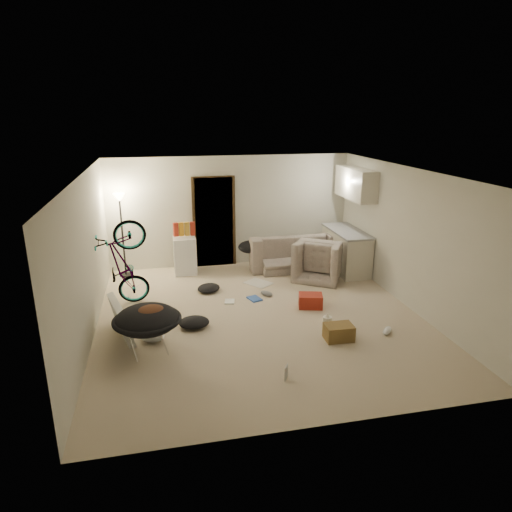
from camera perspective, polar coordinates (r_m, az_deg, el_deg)
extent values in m
cube|color=beige|center=(8.06, 0.45, -7.61)|extent=(5.50, 6.00, 0.02)
cube|color=white|center=(7.35, 0.50, 10.46)|extent=(5.50, 6.00, 0.02)
cube|color=beige|center=(10.48, -3.15, 5.62)|extent=(5.50, 0.02, 2.50)
cube|color=beige|center=(4.91, 8.27, -8.88)|extent=(5.50, 0.02, 2.50)
cube|color=beige|center=(7.53, -20.49, -0.33)|extent=(0.02, 6.00, 2.50)
cube|color=beige|center=(8.62, 18.69, 2.06)|extent=(0.02, 6.00, 2.50)
cube|color=black|center=(10.44, -5.27, 4.23)|extent=(0.85, 0.10, 2.04)
cube|color=#342412|center=(10.41, -5.25, 4.19)|extent=(0.97, 0.04, 2.10)
cylinder|color=black|center=(10.37, -15.92, -2.27)|extent=(0.28, 0.28, 0.03)
cylinder|color=black|center=(10.13, -16.31, 2.17)|extent=(0.04, 0.04, 1.70)
cone|color=#FFE0A5|center=(9.94, -16.74, 7.01)|extent=(0.24, 0.24, 0.18)
cube|color=beige|center=(10.40, 11.17, 0.61)|extent=(0.60, 1.50, 0.88)
cube|color=gray|center=(10.28, 11.33, 3.06)|extent=(0.64, 1.54, 0.04)
cube|color=beige|center=(10.13, 12.37, 8.85)|extent=(0.38, 1.40, 0.65)
imported|color=#3C443C|center=(10.47, 4.43, 0.15)|extent=(1.99, 0.79, 0.58)
imported|color=#3C443C|center=(9.90, 8.11, -0.88)|extent=(1.27, 1.24, 0.63)
imported|color=black|center=(8.66, -16.07, -3.28)|extent=(1.72, 0.85, 0.96)
imported|color=maroon|center=(6.29, 3.63, -15.34)|extent=(0.24, 0.23, 0.02)
cube|color=white|center=(10.14, -8.86, 0.08)|extent=(0.48, 0.48, 0.81)
cube|color=maroon|center=(9.97, -10.00, 3.27)|extent=(0.12, 0.10, 0.30)
cube|color=orange|center=(9.97, -9.31, 3.32)|extent=(0.11, 0.09, 0.30)
cube|color=gold|center=(9.98, -8.62, 3.36)|extent=(0.11, 0.08, 0.30)
cube|color=maroon|center=(9.99, -7.93, 3.40)|extent=(0.11, 0.08, 0.30)
cylinder|color=silver|center=(7.04, -13.30, -9.84)|extent=(0.67, 0.67, 0.47)
ellipsoid|color=black|center=(6.92, -13.46, -7.73)|extent=(0.94, 0.94, 0.39)
torus|color=black|center=(6.92, -13.46, -7.73)|extent=(1.01, 1.01, 0.07)
ellipsoid|color=#4E2B1B|center=(6.85, -13.11, -6.98)|extent=(0.61, 0.58, 0.22)
ellipsoid|color=black|center=(10.18, -0.68, 1.16)|extent=(0.59, 0.50, 0.28)
cube|color=silver|center=(7.54, -16.52, -7.61)|extent=(0.46, 0.95, 0.62)
cube|color=brown|center=(7.36, 10.30, -9.35)|extent=(0.44, 0.32, 0.25)
cube|color=maroon|center=(8.43, 6.83, -5.57)|extent=(0.49, 0.41, 0.25)
cylinder|color=silver|center=(7.80, 8.90, -8.03)|extent=(0.15, 0.15, 0.15)
cone|color=silver|center=(7.76, 8.94, -7.30)|extent=(0.09, 0.09, 0.07)
cube|color=beige|center=(9.54, 0.31, -3.39)|extent=(0.65, 0.67, 0.01)
cube|color=#3158B3|center=(8.74, -0.19, -5.36)|extent=(0.28, 0.33, 0.03)
cube|color=silver|center=(8.64, -3.32, -5.70)|extent=(0.22, 0.27, 0.02)
ellipsoid|color=#3158B3|center=(10.50, 1.42, -1.09)|extent=(0.33, 0.23, 0.11)
ellipsoid|color=slate|center=(8.88, 1.32, -4.71)|extent=(0.27, 0.28, 0.10)
ellipsoid|color=white|center=(7.74, 16.07, -8.96)|extent=(0.28, 0.29, 0.10)
ellipsoid|color=black|center=(7.72, -7.75, -8.22)|extent=(0.51, 0.44, 0.16)
ellipsoid|color=black|center=(9.14, -5.94, -4.00)|extent=(0.62, 0.61, 0.14)
ellipsoid|color=silver|center=(7.44, -12.81, -9.76)|extent=(0.51, 0.49, 0.12)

